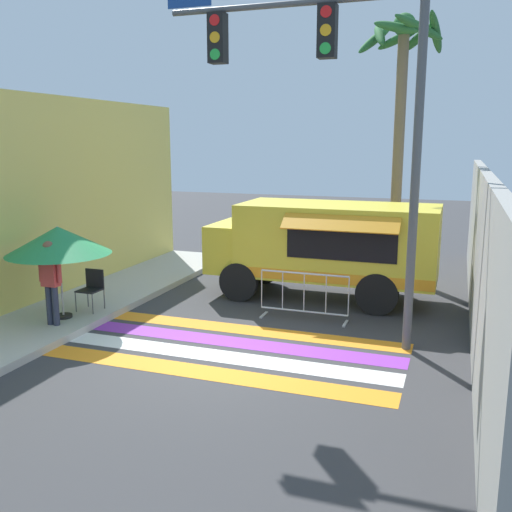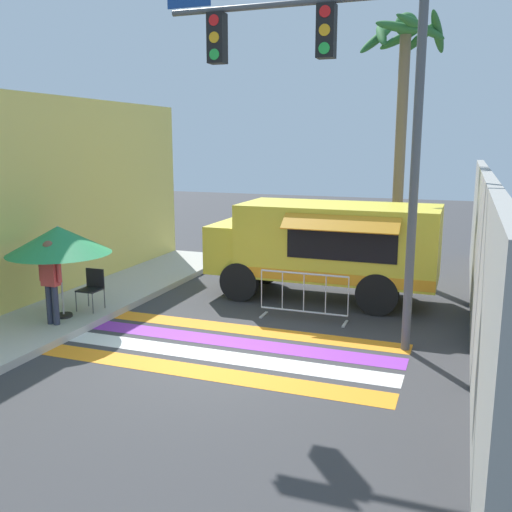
{
  "view_description": "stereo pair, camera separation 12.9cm",
  "coord_description": "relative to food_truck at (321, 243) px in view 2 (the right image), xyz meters",
  "views": [
    {
      "loc": [
        3.81,
        -8.89,
        3.8
      ],
      "look_at": [
        -0.35,
        2.82,
        1.27
      ],
      "focal_mm": 40.0,
      "sensor_mm": 36.0,
      "label": 1
    },
    {
      "loc": [
        3.93,
        -8.85,
        3.8
      ],
      "look_at": [
        -0.35,
        2.82,
        1.27
      ],
      "focal_mm": 40.0,
      "sensor_mm": 36.0,
      "label": 2
    }
  ],
  "objects": [
    {
      "name": "ground_plane",
      "position": [
        -0.74,
        -4.39,
        -1.37
      ],
      "size": [
        60.0,
        60.0,
        0.0
      ],
      "primitive_type": "plane",
      "color": "#38383A"
    },
    {
      "name": "concrete_wall_right",
      "position": [
        3.57,
        -1.39,
        0.23
      ],
      "size": [
        0.2,
        16.0,
        3.19
      ],
      "color": "gray",
      "rests_on": "ground_plane"
    },
    {
      "name": "crosswalk_painted",
      "position": [
        -0.74,
        -4.02,
        -1.36
      ],
      "size": [
        6.4,
        2.84,
        0.01
      ],
      "color": "orange",
      "rests_on": "ground_plane"
    },
    {
      "name": "food_truck",
      "position": [
        0.0,
        0.0,
        0.0
      ],
      "size": [
        5.46,
        2.49,
        2.32
      ],
      "color": "yellow",
      "rests_on": "ground_plane"
    },
    {
      "name": "traffic_signal_pole",
      "position": [
        0.83,
        -2.91,
        3.37
      ],
      "size": [
        4.82,
        0.29,
        6.56
      ],
      "color": "#515456",
      "rests_on": "ground_plane"
    },
    {
      "name": "patio_umbrella",
      "position": [
        -4.59,
        -3.82,
        0.42
      ],
      "size": [
        2.12,
        2.12,
        1.93
      ],
      "color": "black",
      "rests_on": "sidewalk_left"
    },
    {
      "name": "folding_chair",
      "position": [
        -4.36,
        -3.1,
        -0.69
      ],
      "size": [
        0.45,
        0.45,
        0.88
      ],
      "rotation": [
        0.0,
        0.0,
        0.27
      ],
      "color": "#4C4C51",
      "rests_on": "sidewalk_left"
    },
    {
      "name": "vendor_person",
      "position": [
        -4.46,
        -4.29,
        -0.24
      ],
      "size": [
        0.53,
        0.23,
        1.71
      ],
      "rotation": [
        0.0,
        0.0,
        0.17
      ],
      "color": "#2D3347",
      "rests_on": "sidewalk_left"
    },
    {
      "name": "barricade_front",
      "position": [
        0.09,
        -1.84,
        -0.85
      ],
      "size": [
        1.94,
        0.44,
        1.05
      ],
      "color": "#B7BABF",
      "rests_on": "ground_plane"
    },
    {
      "name": "palm_tree",
      "position": [
        1.4,
        3.16,
        3.86
      ],
      "size": [
        2.37,
        2.31,
        7.12
      ],
      "color": "#7A664C",
      "rests_on": "ground_plane"
    }
  ]
}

